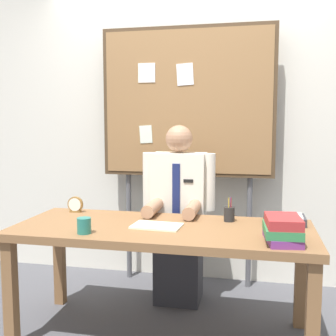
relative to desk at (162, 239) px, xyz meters
The scene contains 11 objects.
ground_plane 0.64m from the desk, ahead, with size 12.00×12.00×0.00m, color #4C4C51.
back_wall 1.32m from the desk, 90.00° to the left, with size 6.40×0.08×2.70m, color silver.
desk is the anchor object (origin of this frame).
person 0.55m from the desk, 90.00° to the left, with size 0.55×0.56×1.35m.
bulletin_board 1.26m from the desk, 90.02° to the left, with size 1.43×0.09×2.15m.
book_stack 0.76m from the desk, 15.54° to the right, with size 0.21×0.31×0.15m.
open_notebook 0.10m from the desk, 147.01° to the right, with size 0.30×0.19×0.01m, color #F4EFCC.
desk_clock 0.77m from the desk, 159.23° to the left, with size 0.11×0.04×0.11m.
coffee_mug 0.50m from the desk, 147.68° to the right, with size 0.08×0.08×0.09m, color #267266.
pen_holder 0.48m from the desk, 28.97° to the left, with size 0.07×0.07×0.16m.
paper_tray 0.80m from the desk, 17.71° to the left, with size 0.26×0.20×0.06m.
Camera 1 is at (0.57, -2.48, 1.38)m, focal length 44.38 mm.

